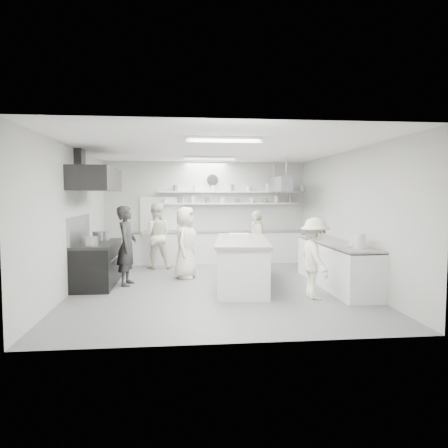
{
  "coord_description": "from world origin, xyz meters",
  "views": [
    {
      "loc": [
        -0.73,
        -8.91,
        2.01
      ],
      "look_at": [
        0.25,
        0.6,
        1.33
      ],
      "focal_mm": 33.14,
      "sensor_mm": 36.0,
      "label": 1
    }
  ],
  "objects": [
    {
      "name": "prep_island",
      "position": [
        0.58,
        -0.04,
        0.5
      ],
      "size": [
        1.32,
        2.8,
        0.99
      ],
      "primitive_type": "cube",
      "rotation": [
        0.0,
        0.0,
        -0.12
      ],
      "color": "white",
      "rests_on": "floor"
    },
    {
      "name": "light_fixture_rear",
      "position": [
        0.0,
        1.8,
        2.94
      ],
      "size": [
        1.3,
        0.25,
        0.1
      ],
      "primitive_type": "cube",
      "color": "white",
      "rests_on": "ceiling"
    },
    {
      "name": "cook_stove",
      "position": [
        -1.94,
        0.37,
        0.88
      ],
      "size": [
        0.49,
        0.69,
        1.77
      ],
      "primitive_type": "imported",
      "rotation": [
        0.0,
        0.0,
        1.46
      ],
      "color": "#2C2C2C",
      "rests_on": "floor"
    },
    {
      "name": "back_counter",
      "position": [
        0.3,
        3.2,
        0.46
      ],
      "size": [
        5.0,
        0.6,
        0.92
      ],
      "primitive_type": "cube",
      "color": "white",
      "rests_on": "floor"
    },
    {
      "name": "stove",
      "position": [
        -2.6,
        0.4,
        0.45
      ],
      "size": [
        0.8,
        1.8,
        0.9
      ],
      "primitive_type": "cube",
      "color": "black",
      "rests_on": "floor"
    },
    {
      "name": "pass_through_window",
      "position": [
        -1.3,
        3.48,
        1.45
      ],
      "size": [
        1.3,
        0.04,
        1.0
      ],
      "primitive_type": "cube",
      "color": "black",
      "rests_on": "wall_back"
    },
    {
      "name": "bowl_right",
      "position": [
        2.69,
        -1.0,
        0.97
      ],
      "size": [
        0.27,
        0.27,
        0.06
      ],
      "primitive_type": "imported",
      "rotation": [
        0.0,
        0.0,
        0.11
      ],
      "color": "white",
      "rests_on": "right_counter"
    },
    {
      "name": "light_fixture_front",
      "position": [
        0.0,
        -1.8,
        2.94
      ],
      "size": [
        1.3,
        0.25,
        0.1
      ],
      "primitive_type": "cube",
      "color": "white",
      "rests_on": "ceiling"
    },
    {
      "name": "shelf_upper",
      "position": [
        0.7,
        3.37,
        2.1
      ],
      "size": [
        4.2,
        0.26,
        0.04
      ],
      "primitive_type": "cube",
      "color": "white",
      "rests_on": "wall_back"
    },
    {
      "name": "ceiling",
      "position": [
        0.0,
        0.0,
        3.01
      ],
      "size": [
        6.0,
        7.0,
        0.02
      ],
      "primitive_type": "cube",
      "color": "white",
      "rests_on": "wall_back"
    },
    {
      "name": "bowl_island_a",
      "position": [
        0.5,
        0.68,
        1.02
      ],
      "size": [
        0.33,
        0.33,
        0.06
      ],
      "primitive_type": "imported",
      "rotation": [
        0.0,
        0.0,
        0.42
      ],
      "color": "#9B9C9F",
      "rests_on": "prep_island"
    },
    {
      "name": "pot_rack",
      "position": [
        2.0,
        2.4,
        2.3
      ],
      "size": [
        0.3,
        1.6,
        0.4
      ],
      "primitive_type": "cube",
      "color": "#9B9C9F",
      "rests_on": "ceiling"
    },
    {
      "name": "wall_clock",
      "position": [
        0.2,
        3.46,
        2.45
      ],
      "size": [
        0.32,
        0.05,
        0.32
      ],
      "primitive_type": "cylinder",
      "rotation": [
        1.57,
        0.0,
        0.0
      ],
      "color": "white",
      "rests_on": "wall_back"
    },
    {
      "name": "cook_island_right",
      "position": [
        1.17,
        1.39,
        0.81
      ],
      "size": [
        0.44,
        0.96,
        1.61
      ],
      "primitive_type": "imported",
      "rotation": [
        0.0,
        0.0,
        -1.52
      ],
      "color": "white",
      "rests_on": "floor"
    },
    {
      "name": "wall_back",
      "position": [
        0.0,
        3.5,
        1.5
      ],
      "size": [
        6.0,
        0.04,
        3.0
      ],
      "primitive_type": "cube",
      "color": "beige",
      "rests_on": "floor"
    },
    {
      "name": "floor",
      "position": [
        0.0,
        0.0,
        -0.01
      ],
      "size": [
        6.0,
        7.0,
        0.02
      ],
      "primitive_type": "cube",
      "color": "gray",
      "rests_on": "ground"
    },
    {
      "name": "wall_front",
      "position": [
        0.0,
        -3.5,
        1.5
      ],
      "size": [
        6.0,
        0.04,
        3.0
      ],
      "primitive_type": "cube",
      "color": "beige",
      "rests_on": "floor"
    },
    {
      "name": "cook_island_left",
      "position": [
        -0.64,
        1.03,
        0.86
      ],
      "size": [
        0.77,
        0.97,
        1.72
      ],
      "primitive_type": "imported",
      "rotation": [
        0.0,
        0.0,
        1.27
      ],
      "color": "white",
      "rests_on": "floor"
    },
    {
      "name": "exhaust_hood",
      "position": [
        -2.6,
        0.4,
        2.35
      ],
      "size": [
        0.85,
        2.0,
        0.5
      ],
      "primitive_type": "cube",
      "color": "#292929",
      "rests_on": "wall_left"
    },
    {
      "name": "cook_back",
      "position": [
        -1.43,
        2.44,
        0.9
      ],
      "size": [
        0.9,
        0.72,
        1.79
      ],
      "primitive_type": "imported",
      "rotation": [
        0.0,
        0.0,
        -3.1
      ],
      "color": "white",
      "rests_on": "floor"
    },
    {
      "name": "stove_pot",
      "position": [
        -2.6,
        0.89,
        1.04
      ],
      "size": [
        0.38,
        0.38,
        0.26
      ],
      "primitive_type": "cylinder",
      "color": "#9B9C9F",
      "rests_on": "stove"
    },
    {
      "name": "wall_right",
      "position": [
        3.0,
        0.0,
        1.5
      ],
      "size": [
        0.04,
        7.0,
        3.0
      ],
      "primitive_type": "cube",
      "color": "beige",
      "rests_on": "floor"
    },
    {
      "name": "bowl_island_b",
      "position": [
        0.61,
        0.41,
        1.03
      ],
      "size": [
        0.22,
        0.22,
        0.06
      ],
      "primitive_type": "imported",
      "rotation": [
        0.0,
        0.0,
        -0.07
      ],
      "color": "white",
      "rests_on": "prep_island"
    },
    {
      "name": "shelf_lower",
      "position": [
        0.7,
        3.37,
        1.75
      ],
      "size": [
        4.2,
        0.26,
        0.04
      ],
      "primitive_type": "cube",
      "color": "white",
      "rests_on": "wall_back"
    },
    {
      "name": "wall_left",
      "position": [
        -3.0,
        0.0,
        1.5
      ],
      "size": [
        0.04,
        7.0,
        3.0
      ],
      "primitive_type": "cube",
      "color": "beige",
      "rests_on": "floor"
    },
    {
      "name": "right_counter",
      "position": [
        2.65,
        -0.2,
        0.47
      ],
      "size": [
        0.74,
        3.3,
        0.94
      ],
      "primitive_type": "cube",
      "color": "white",
      "rests_on": "floor"
    },
    {
      "name": "cook_right",
      "position": [
        1.83,
        -1.22,
        0.78
      ],
      "size": [
        0.63,
        1.04,
        1.57
      ],
      "primitive_type": "imported",
      "rotation": [
        0.0,
        0.0,
        1.62
      ],
      "color": "white",
      "rests_on": "floor"
    }
  ]
}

